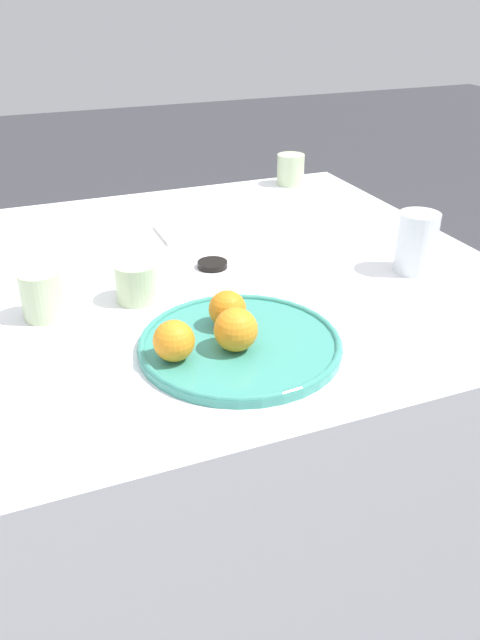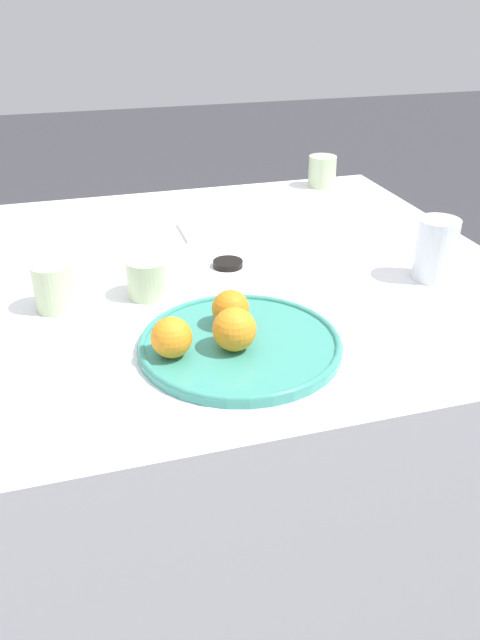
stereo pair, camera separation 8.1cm
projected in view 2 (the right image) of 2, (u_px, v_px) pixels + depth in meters
The scene contains 12 objects.
ground_plane at pixel (147, 550), 1.54m from camera, with size 12.00×12.00×0.00m, color #38383D.
table at pixel (134, 432), 1.37m from camera, with size 1.53×1.06×0.74m.
fruit_platter at pixel (240, 343), 0.96m from camera, with size 0.32×0.32×0.02m.
orange_0 at pixel (234, 329), 0.93m from camera, with size 0.07×0.07×0.07m.
orange_1 at pixel (171, 337), 0.91m from camera, with size 0.06×0.06×0.06m.
orange_2 at pixel (231, 309), 0.99m from camera, with size 0.06×0.06×0.06m.
water_glass at pixel (435, 249), 1.17m from camera, with size 0.08×0.08×0.12m.
cup_0 at pixel (54, 287), 1.06m from camera, with size 0.07×0.07×0.08m.
cup_1 at pixel (322, 171), 1.70m from camera, with size 0.07×0.07×0.08m.
cup_2 at pixel (148, 278), 1.11m from camera, with size 0.08×0.08×0.07m.
napkin at pixel (210, 230), 1.41m from camera, with size 0.13×0.12×0.01m.
soy_dish at pixel (228, 264), 1.23m from camera, with size 0.06×0.06×0.01m.
Camera 2 is at (-0.08, -1.10, 1.24)m, focal length 35.00 mm.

